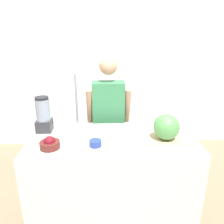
% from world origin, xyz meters
% --- Properties ---
extents(wall_back, '(8.00, 0.06, 2.60)m').
position_xyz_m(wall_back, '(0.00, 2.07, 1.30)').
color(wall_back, white).
rests_on(wall_back, ground_plane).
extents(counter_island, '(1.57, 0.74, 0.89)m').
position_xyz_m(counter_island, '(0.00, 0.37, 0.44)').
color(counter_island, beige).
rests_on(counter_island, ground_plane).
extents(refrigerator, '(0.68, 0.77, 1.75)m').
position_xyz_m(refrigerator, '(-0.63, 1.65, 0.87)').
color(refrigerator, white).
rests_on(refrigerator, ground_plane).
extents(person, '(0.51, 0.26, 1.59)m').
position_xyz_m(person, '(-0.02, 0.98, 0.82)').
color(person, '#333338').
rests_on(person, ground_plane).
extents(cutting_board, '(0.42, 0.23, 0.01)m').
position_xyz_m(cutting_board, '(0.46, 0.31, 0.90)').
color(cutting_board, tan).
rests_on(cutting_board, counter_island).
extents(watermelon, '(0.24, 0.24, 0.24)m').
position_xyz_m(watermelon, '(0.49, 0.30, 1.02)').
color(watermelon, '#4C8C47').
rests_on(watermelon, cutting_board).
extents(bowl_cherries, '(0.17, 0.17, 0.11)m').
position_xyz_m(bowl_cherries, '(-0.54, 0.20, 0.93)').
color(bowl_cherries, '#511E19').
rests_on(bowl_cherries, counter_island).
extents(bowl_cream, '(0.12, 0.12, 0.12)m').
position_xyz_m(bowl_cream, '(-0.32, 0.25, 0.94)').
color(bowl_cream, beige).
rests_on(bowl_cream, counter_island).
extents(bowl_small_blue, '(0.11, 0.11, 0.06)m').
position_xyz_m(bowl_small_blue, '(-0.15, 0.22, 0.92)').
color(bowl_small_blue, navy).
rests_on(bowl_small_blue, counter_island).
extents(blender, '(0.15, 0.15, 0.36)m').
position_xyz_m(blender, '(-0.68, 0.56, 1.06)').
color(blender, '#28282D').
rests_on(blender, counter_island).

